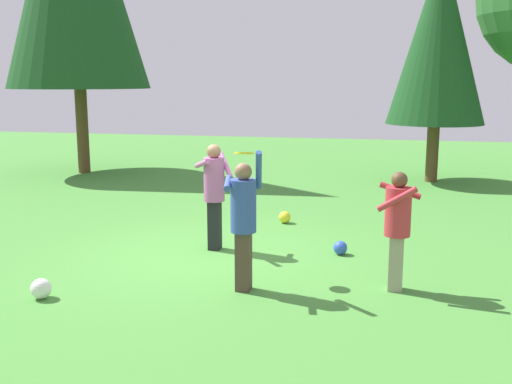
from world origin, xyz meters
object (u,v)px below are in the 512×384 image
Objects in this scene: frisbee at (244,153)px; ball_yellow at (285,217)px; ball_blue at (340,248)px; tree_right at (439,37)px; ball_white at (41,289)px; person_bystander at (398,221)px; person_thrower at (243,215)px; person_catcher at (214,188)px.

frisbee reaches higher than ball_yellow.
frisbee is 1.24× the size of ball_blue.
tree_right reaches higher than ball_blue.
frisbee reaches higher than ball_blue.
ball_white is at bearing -117.41° from tree_right.
ball_yellow is (-2.10, 3.40, -0.82)m from person_bystander.
person_thrower is 7.12× the size of ball_white.
ball_blue is at bearing -42.91° from person_thrower.
person_bystander is 5.70× the size of frisbee.
person_thrower is 8.03× the size of ball_yellow.
person_thrower reaches higher than person_bystander.
person_catcher reaches higher than ball_blue.
tree_right is at bearing 62.59° from ball_white.
person_thrower is 2.76m from ball_white.
person_thrower is 6.75× the size of frisbee.
person_catcher is 6.58× the size of ball_white.
ball_white is at bearing -145.65° from frisbee.
person_catcher is 1.09× the size of person_bystander.
frisbee is at bearing 34.35° from ball_white.
person_catcher is 0.28× the size of tree_right.
person_thrower is 3.96m from ball_yellow.
person_catcher is 3.22m from ball_white.
ball_white is 4.56m from ball_blue.
tree_right is (5.43, 10.46, 3.75)m from ball_white.
ball_yellow is 5.29m from ball_white.
person_catcher is at bearing -18.61° from person_bystander.
frisbee is (-0.15, 0.68, 0.73)m from person_thrower.
tree_right is at bearing -90.08° from person_bystander.
person_catcher is at bearing 125.12° from frisbee.
person_catcher is at bearing 60.52° from ball_white.
person_catcher is at bearing -176.06° from ball_blue.
person_thrower is at bearing 18.98° from person_bystander.
person_thrower reaches higher than ball_yellow.
person_bystander is 7.10× the size of ball_blue.
tree_right is (2.97, 9.57, 2.86)m from person_thrower.
ball_yellow is (0.81, 2.06, -0.92)m from person_catcher.
frisbee reaches higher than person_catcher.
person_catcher is 7.76× the size of ball_blue.
ball_blue is (1.28, 1.25, -1.64)m from frisbee.
ball_white is 0.04× the size of tree_right.
ball_blue is (3.58, 2.83, -0.02)m from ball_white.
ball_white is (-2.46, -0.89, -0.89)m from person_thrower.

